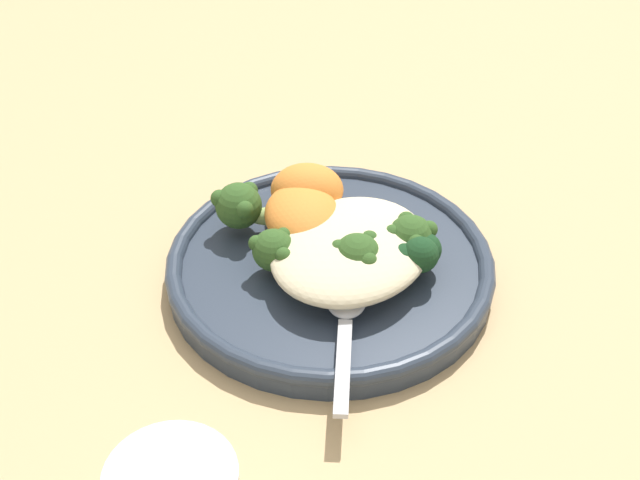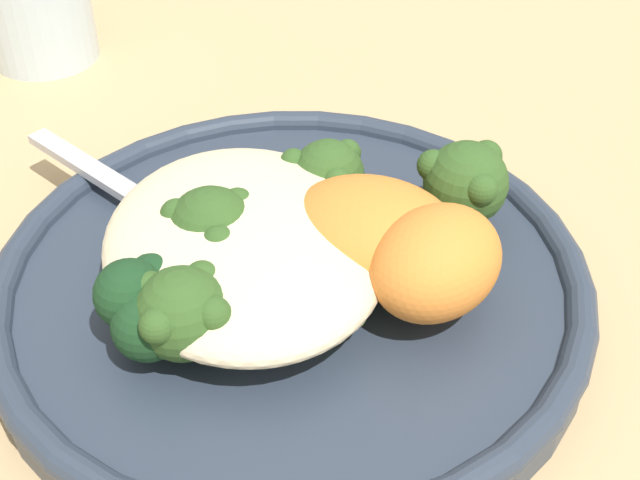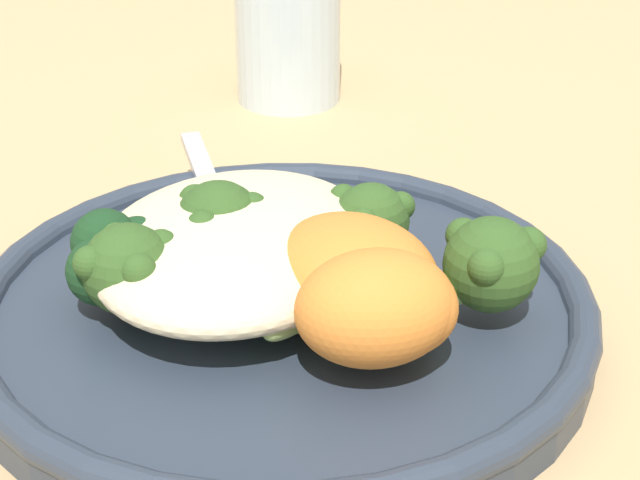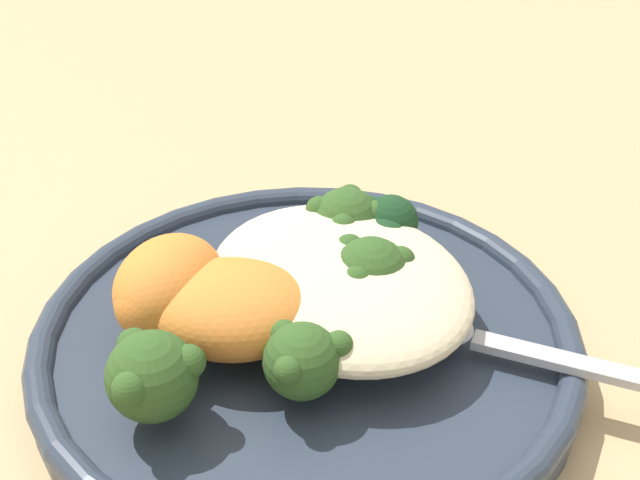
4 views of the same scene
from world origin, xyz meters
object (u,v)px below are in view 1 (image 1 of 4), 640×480
at_px(quinoa_mound, 351,249).
at_px(sweet_potato_chunk_1, 307,189).
at_px(kale_tuft, 410,250).
at_px(sweet_potato_chunk_0, 302,216).
at_px(spoon, 346,314).
at_px(broccoli_stalk_1, 293,241).
at_px(broccoli_stalk_0, 263,210).
at_px(broccoli_stalk_2, 356,252).
at_px(plate, 330,267).
at_px(broccoli_stalk_3, 402,236).
at_px(sweet_potato_chunk_2, 301,193).

height_order(quinoa_mound, sweet_potato_chunk_1, sweet_potato_chunk_1).
bearing_deg(kale_tuft, quinoa_mound, -57.71).
distance_m(quinoa_mound, sweet_potato_chunk_0, 0.05).
relative_size(quinoa_mound, sweet_potato_chunk_0, 1.81).
relative_size(sweet_potato_chunk_1, spoon, 0.49).
bearing_deg(sweet_potato_chunk_1, broccoli_stalk_1, 24.78).
xyz_separation_m(broccoli_stalk_0, sweet_potato_chunk_0, (-0.01, 0.03, 0.00)).
xyz_separation_m(sweet_potato_chunk_0, sweet_potato_chunk_1, (-0.03, -0.01, 0.00)).
distance_m(broccoli_stalk_1, sweet_potato_chunk_1, 0.05).
bearing_deg(broccoli_stalk_2, broccoli_stalk_0, -141.51).
relative_size(plate, sweet_potato_chunk_0, 3.45).
bearing_deg(broccoli_stalk_2, plate, -145.68).
bearing_deg(spoon, broccoli_stalk_3, 151.81).
bearing_deg(spoon, broccoli_stalk_1, -148.01).
bearing_deg(broccoli_stalk_3, sweet_potato_chunk_2, 178.78).
xyz_separation_m(broccoli_stalk_3, sweet_potato_chunk_0, (0.02, -0.07, 0.00)).
bearing_deg(plate, sweet_potato_chunk_1, -128.02).
xyz_separation_m(plate, kale_tuft, (-0.02, 0.05, 0.03)).
height_order(broccoli_stalk_0, sweet_potato_chunk_0, broccoli_stalk_0).
bearing_deg(quinoa_mound, plate, -91.67).
distance_m(sweet_potato_chunk_0, sweet_potato_chunk_2, 0.03).
height_order(sweet_potato_chunk_0, kale_tuft, sweet_potato_chunk_0).
height_order(plate, sweet_potato_chunk_2, sweet_potato_chunk_2).
bearing_deg(broccoli_stalk_3, broccoli_stalk_0, -165.05).
bearing_deg(kale_tuft, broccoli_stalk_1, -64.42).
bearing_deg(broccoli_stalk_2, sweet_potato_chunk_0, -151.40).
bearing_deg(sweet_potato_chunk_2, plate, 57.65).
distance_m(broccoli_stalk_2, kale_tuft, 0.04).
xyz_separation_m(broccoli_stalk_2, sweet_potato_chunk_1, (-0.04, -0.07, 0.00)).
height_order(plate, broccoli_stalk_2, broccoli_stalk_2).
bearing_deg(broccoli_stalk_0, kale_tuft, 158.47).
distance_m(broccoli_stalk_2, sweet_potato_chunk_0, 0.05).
bearing_deg(broccoli_stalk_1, sweet_potato_chunk_0, -149.42).
distance_m(quinoa_mound, spoon, 0.05).
distance_m(plate, broccoli_stalk_0, 0.06).
bearing_deg(sweet_potato_chunk_2, quinoa_mound, 64.74).
relative_size(sweet_potato_chunk_0, sweet_potato_chunk_2, 1.45).
xyz_separation_m(quinoa_mound, sweet_potato_chunk_1, (-0.03, -0.06, 0.01)).
height_order(broccoli_stalk_1, sweet_potato_chunk_0, sweet_potato_chunk_0).
bearing_deg(broccoli_stalk_3, broccoli_stalk_2, -118.71).
height_order(broccoli_stalk_3, sweet_potato_chunk_1, sweet_potato_chunk_1).
height_order(quinoa_mound, kale_tuft, kale_tuft).
xyz_separation_m(broccoli_stalk_1, broccoli_stalk_2, (-0.01, 0.04, 0.00)).
bearing_deg(sweet_potato_chunk_1, sweet_potato_chunk_0, 28.41).
bearing_deg(broccoli_stalk_3, spoon, -88.78).
bearing_deg(broccoli_stalk_0, broccoli_stalk_2, 145.73).
distance_m(quinoa_mound, broccoli_stalk_3, 0.04).
distance_m(broccoli_stalk_1, broccoli_stalk_3, 0.08).
xyz_separation_m(quinoa_mound, broccoli_stalk_1, (0.01, -0.04, -0.00)).
xyz_separation_m(sweet_potato_chunk_1, spoon, (0.08, 0.09, -0.02)).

